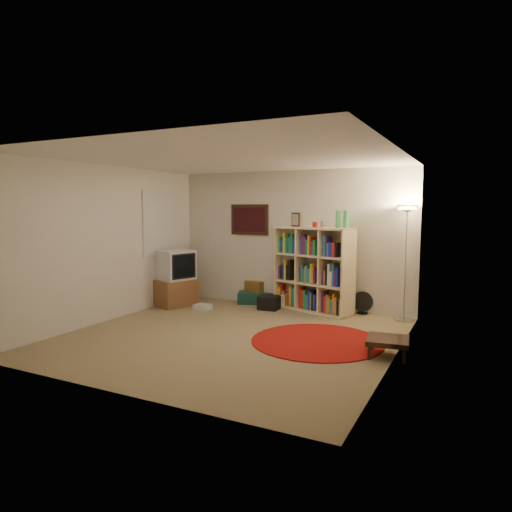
# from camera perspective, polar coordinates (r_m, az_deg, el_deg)

# --- Properties ---
(room) EXTENTS (4.54, 4.54, 2.54)m
(room) POSITION_cam_1_polar(r_m,az_deg,el_deg) (6.44, -3.41, 1.02)
(room) COLOR #88744F
(room) RESTS_ON ground
(bookshelf) EXTENTS (1.54, 0.86, 1.78)m
(bookshelf) POSITION_cam_1_polar(r_m,az_deg,el_deg) (8.12, 7.08, -1.83)
(bookshelf) COLOR #FFE4AA
(bookshelf) RESTS_ON ground
(floor_lamp) EXTENTS (0.43, 0.43, 1.87)m
(floor_lamp) POSITION_cam_1_polar(r_m,az_deg,el_deg) (7.64, 18.35, 3.71)
(floor_lamp) COLOR #BCBCC1
(floor_lamp) RESTS_ON ground
(floor_fan) EXTENTS (0.35, 0.21, 0.39)m
(floor_fan) POSITION_cam_1_polar(r_m,az_deg,el_deg) (8.09, 13.19, -5.70)
(floor_fan) COLOR black
(floor_fan) RESTS_ON ground
(tv_stand) EXTENTS (0.69, 0.83, 1.04)m
(tv_stand) POSITION_cam_1_polar(r_m,az_deg,el_deg) (8.62, -9.95, -2.88)
(tv_stand) COLOR brown
(tv_stand) RESTS_ON ground
(dvd_box) EXTENTS (0.29, 0.24, 0.09)m
(dvd_box) POSITION_cam_1_polar(r_m,az_deg,el_deg) (8.30, -6.70, -6.36)
(dvd_box) COLOR silver
(dvd_box) RESTS_ON ground
(suitcase) EXTENTS (0.78, 0.65, 0.21)m
(suitcase) POSITION_cam_1_polar(r_m,az_deg,el_deg) (8.81, -0.01, -5.19)
(suitcase) COLOR #153A31
(suitcase) RESTS_ON ground
(wicker_basket) EXTENTS (0.41, 0.33, 0.21)m
(wicker_basket) POSITION_cam_1_polar(r_m,az_deg,el_deg) (8.82, -0.03, -3.79)
(wicker_basket) COLOR brown
(wicker_basket) RESTS_ON suitcase
(duffel_bag) EXTENTS (0.38, 0.32, 0.25)m
(duffel_bag) POSITION_cam_1_polar(r_m,az_deg,el_deg) (8.25, 1.63, -5.86)
(duffel_bag) COLOR black
(duffel_bag) RESTS_ON ground
(paper_towel) EXTENTS (0.11, 0.11, 0.23)m
(paper_towel) POSITION_cam_1_polar(r_m,az_deg,el_deg) (8.43, 3.29, -5.68)
(paper_towel) COLOR white
(paper_towel) RESTS_ON ground
(red_rug) EXTENTS (1.81, 1.81, 0.02)m
(red_rug) POSITION_cam_1_polar(r_m,az_deg,el_deg) (6.40, 7.67, -10.48)
(red_rug) COLOR maroon
(red_rug) RESTS_ON ground
(side_table) EXTENTS (0.56, 0.56, 0.23)m
(side_table) POSITION_cam_1_polar(r_m,az_deg,el_deg) (5.92, 16.14, -10.17)
(side_table) COLOR black
(side_table) RESTS_ON ground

